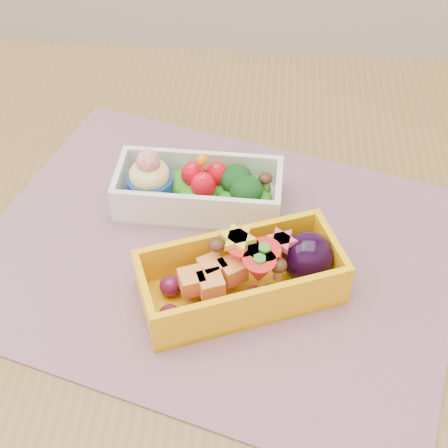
# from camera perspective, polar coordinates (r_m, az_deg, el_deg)

# --- Properties ---
(table) EXTENTS (1.20, 0.80, 0.75)m
(table) POSITION_cam_1_polar(r_m,az_deg,el_deg) (0.75, 2.60, -7.61)
(table) COLOR brown
(table) RESTS_ON ground
(placemat) EXTENTS (0.56, 0.49, 0.00)m
(placemat) POSITION_cam_1_polar(r_m,az_deg,el_deg) (0.67, -0.68, -2.59)
(placemat) COLOR #9E6D76
(placemat) RESTS_ON table
(bento_white) EXTENTS (0.18, 0.08, 0.07)m
(bento_white) POSITION_cam_1_polar(r_m,az_deg,el_deg) (0.70, -2.33, 3.08)
(bento_white) COLOR white
(bento_white) RESTS_ON placemat
(bento_yellow) EXTENTS (0.21, 0.15, 0.06)m
(bento_yellow) POSITION_cam_1_polar(r_m,az_deg,el_deg) (0.61, 1.90, -4.56)
(bento_yellow) COLOR #FFB50D
(bento_yellow) RESTS_ON placemat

